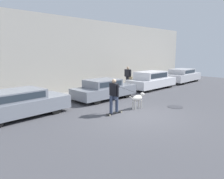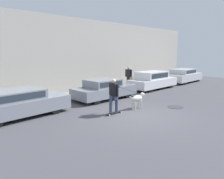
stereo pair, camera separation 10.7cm
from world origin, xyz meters
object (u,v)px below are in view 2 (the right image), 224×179
(parked_car_0, at_px, (19,104))
(parked_car_3, at_px, (184,76))
(parked_car_1, at_px, (104,89))
(parked_car_2, at_px, (152,80))
(dog, at_px, (138,98))
(pedestrian_with_bag, at_px, (129,76))
(fire_hydrant, at_px, (163,80))
(skateboarder, at_px, (114,94))

(parked_car_0, xyz_separation_m, parked_car_3, (15.39, 0.00, 0.02))
(parked_car_3, bearing_deg, parked_car_1, 179.35)
(parked_car_1, distance_m, parked_car_2, 5.11)
(parked_car_0, relative_size, dog, 3.68)
(parked_car_1, distance_m, parked_car_3, 10.22)
(parked_car_2, xyz_separation_m, pedestrian_with_bag, (-1.05, 1.50, 0.33))
(parked_car_1, bearing_deg, parked_car_2, 1.75)
(parked_car_0, height_order, fire_hydrant, parked_car_0)
(dog, distance_m, skateboarder, 1.64)
(parked_car_2, xyz_separation_m, fire_hydrant, (2.68, 0.70, -0.27))
(parked_car_3, distance_m, fire_hydrant, 2.55)
(parked_car_2, bearing_deg, pedestrian_with_bag, 125.64)
(skateboarder, relative_size, pedestrian_with_bag, 1.54)
(parked_car_2, distance_m, parked_car_3, 5.12)
(skateboarder, xyz_separation_m, pedestrian_with_bag, (6.01, 4.19, 0.06))
(parked_car_1, distance_m, skateboarder, 3.34)
(parked_car_3, xyz_separation_m, pedestrian_with_bag, (-6.17, 1.50, 0.37))
(skateboarder, bearing_deg, parked_car_2, 23.52)
(parked_car_2, xyz_separation_m, parked_car_3, (5.12, -0.00, -0.04))
(parked_car_3, height_order, pedestrian_with_bag, pedestrian_with_bag)
(parked_car_1, bearing_deg, skateboarder, -124.26)
(pedestrian_with_bag, height_order, fire_hydrant, pedestrian_with_bag)
(parked_car_2, height_order, parked_car_3, parked_car_2)
(skateboarder, bearing_deg, parked_car_0, 142.81)
(skateboarder, bearing_deg, parked_car_3, 15.13)
(skateboarder, distance_m, fire_hydrant, 10.33)
(dog, relative_size, pedestrian_with_bag, 0.74)
(parked_car_0, distance_m, dog, 5.57)
(parked_car_1, distance_m, pedestrian_with_bag, 4.35)
(pedestrian_with_bag, bearing_deg, parked_car_3, 163.53)
(skateboarder, relative_size, fire_hydrant, 3.28)
(parked_car_1, relative_size, fire_hydrant, 5.49)
(parked_car_3, bearing_deg, parked_car_2, 179.35)
(parked_car_3, bearing_deg, dog, -165.68)
(parked_car_0, bearing_deg, pedestrian_with_bag, 7.42)
(parked_car_0, relative_size, parked_car_3, 0.99)
(parked_car_3, xyz_separation_m, fire_hydrant, (-2.44, 0.70, -0.23))
(dog, xyz_separation_m, fire_hydrant, (8.16, 3.54, -0.13))
(parked_car_2, height_order, skateboarder, skateboarder)
(parked_car_0, xyz_separation_m, fire_hydrant, (12.95, 0.70, -0.21))
(skateboarder, height_order, fire_hydrant, skateboarder)
(parked_car_3, relative_size, fire_hydrant, 5.86)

